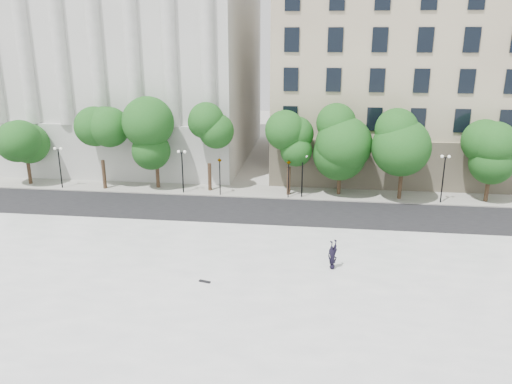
# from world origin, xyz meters

# --- Properties ---
(ground) EXTENTS (160.00, 160.00, 0.00)m
(ground) POSITION_xyz_m (0.00, 0.00, 0.00)
(ground) COLOR #B9B7AE
(ground) RESTS_ON ground
(plaza) EXTENTS (44.00, 22.00, 0.45)m
(plaza) POSITION_xyz_m (0.00, 3.00, 0.23)
(plaza) COLOR white
(plaza) RESTS_ON ground
(street) EXTENTS (60.00, 8.00, 0.02)m
(street) POSITION_xyz_m (0.00, 18.00, 0.01)
(street) COLOR black
(street) RESTS_ON ground
(far_sidewalk) EXTENTS (60.00, 4.00, 0.12)m
(far_sidewalk) POSITION_xyz_m (0.00, 24.00, 0.06)
(far_sidewalk) COLOR #AEABA1
(far_sidewalk) RESTS_ON ground
(building_west) EXTENTS (31.50, 27.65, 25.60)m
(building_west) POSITION_xyz_m (-17.00, 38.57, 12.89)
(building_west) COLOR silver
(building_west) RESTS_ON ground
(building_east) EXTENTS (36.00, 26.15, 23.00)m
(building_east) POSITION_xyz_m (20.00, 38.91, 11.14)
(building_east) COLOR beige
(building_east) RESTS_ON ground
(traffic_light_west) EXTENTS (0.89, 1.74, 4.19)m
(traffic_light_west) POSITION_xyz_m (-2.33, 22.30, 3.69)
(traffic_light_west) COLOR black
(traffic_light_west) RESTS_ON ground
(traffic_light_east) EXTENTS (1.00, 1.66, 4.17)m
(traffic_light_east) POSITION_xyz_m (4.17, 22.30, 3.67)
(traffic_light_east) COLOR black
(traffic_light_east) RESTS_ON ground
(person_lying) EXTENTS (1.77, 1.95, 0.53)m
(person_lying) POSITION_xyz_m (7.97, 6.86, 0.71)
(person_lying) COLOR black
(person_lying) RESTS_ON plaza
(skateboard) EXTENTS (0.75, 0.36, 0.07)m
(skateboard) POSITION_xyz_m (0.32, 4.07, 0.49)
(skateboard) COLOR black
(skateboard) RESTS_ON plaza
(street_trees) EXTENTS (48.40, 5.20, 7.62)m
(street_trees) POSITION_xyz_m (1.43, 23.59, 5.11)
(street_trees) COLOR #382619
(street_trees) RESTS_ON ground
(lamp_posts) EXTENTS (37.43, 0.28, 4.55)m
(lamp_posts) POSITION_xyz_m (-0.08, 22.60, 2.99)
(lamp_posts) COLOR black
(lamp_posts) RESTS_ON ground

